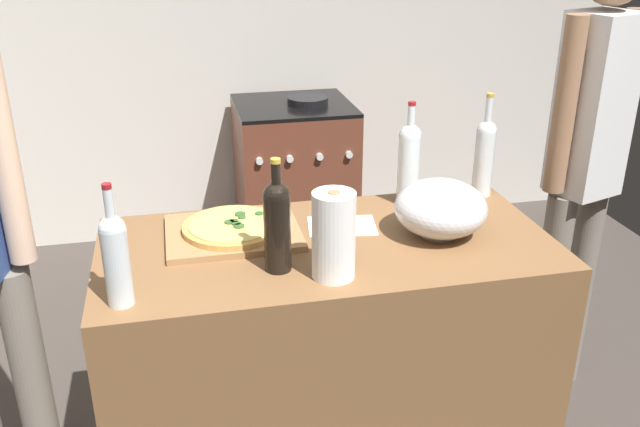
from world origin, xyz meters
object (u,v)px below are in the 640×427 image
Objects in this scene: paper_towel_roll at (334,235)px; mixing_bowl at (441,208)px; wine_bottle_green at (277,222)px; wine_bottle_dark at (116,256)px; wine_bottle_amber at (484,154)px; person_in_red at (586,154)px; pizza at (233,226)px; wine_bottle_clear at (409,160)px; stove at (295,178)px.

mixing_bowl is at bearing 26.41° from paper_towel_roll.
wine_bottle_dark is (-0.41, -0.09, -0.01)m from wine_bottle_green.
wine_bottle_dark is at bearing -157.82° from wine_bottle_amber.
mixing_bowl is at bearing -153.13° from person_in_red.
wine_bottle_green is at bearing -67.69° from pizza.
pizza is 1.35m from person_in_red.
pizza is at bearing 168.44° from mixing_bowl.
pizza is 0.63m from wine_bottle_clear.
wine_bottle_amber is at bearing 22.18° from wine_bottle_dark.
wine_bottle_clear is (0.36, 0.44, 0.03)m from paper_towel_roll.
pizza is 0.90m from wine_bottle_amber.
wine_bottle_clear is 0.20× the size of person_in_red.
paper_towel_roll reaches higher than mixing_bowl.
mixing_bowl is 0.80m from person_in_red.
wine_bottle_amber is 1.74m from stove.
wine_bottle_amber reaches higher than stove.
wine_bottle_clear reaches higher than pizza.
wine_bottle_amber is (0.64, 0.46, 0.03)m from paper_towel_roll.
wine_bottle_dark is at bearing -111.63° from stove.
person_in_red is at bearing 19.19° from wine_bottle_dark.
wine_bottle_green is 0.87m from wine_bottle_amber.
stove is at bearing 93.39° from wine_bottle_clear.
wine_bottle_dark reaches higher than pizza.
pizza is 1.23× the size of paper_towel_roll.
mixing_bowl is 0.87× the size of wine_bottle_green.
wine_bottle_dark is at bearing -177.61° from paper_towel_roll.
person_in_red reaches higher than wine_bottle_amber.
mixing_bowl is 0.30× the size of stove.
wine_bottle_green is 0.18× the size of person_in_red.
pizza is 0.33× the size of stove.
mixing_bowl is 0.95m from wine_bottle_dark.
wine_bottle_amber reaches higher than wine_bottle_green.
wine_bottle_green is 2.11m from stove.
wine_bottle_dark is at bearing -133.11° from pizza.
paper_towel_roll is 0.57m from wine_bottle_clear.
wine_bottle_dark reaches higher than stove.
person_in_red is (1.09, 0.55, -0.03)m from paper_towel_roll.
mixing_bowl is 0.39m from wine_bottle_amber.
wine_bottle_green is at bearing -158.77° from person_in_red.
wine_bottle_clear reaches higher than wine_bottle_dark.
paper_towel_roll is 0.27× the size of stove.
person_in_red reaches higher than pizza.
wine_bottle_amber is at bearing 9.73° from pizza.
wine_bottle_clear is at bearing -176.34° from wine_bottle_amber.
wine_bottle_clear is 0.28m from wine_bottle_amber.
wine_bottle_dark is 1.74m from person_in_red.
wine_bottle_amber reaches higher than mixing_bowl.
person_in_red reaches higher than mixing_bowl.
wine_bottle_green is at bearing -101.65° from stove.
person_in_red reaches higher than paper_towel_roll.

